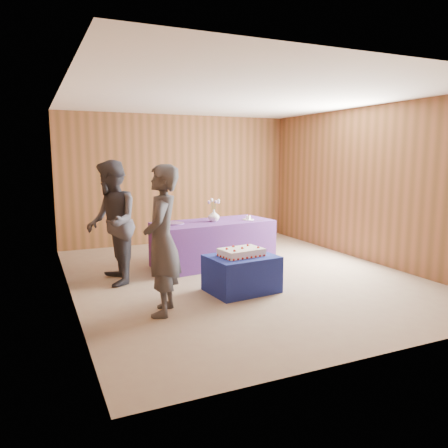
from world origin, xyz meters
TOP-DOWN VIEW (x-y plane):
  - ground at (0.00, 0.00)m, footprint 6.00×6.00m
  - room_shell at (0.00, 0.00)m, footprint 5.04×6.04m
  - cake_table at (-0.33, -0.71)m, footprint 0.97×0.79m
  - serving_table at (-0.11, 0.82)m, footprint 2.09×1.11m
  - sheet_cake at (-0.34, -0.71)m, footprint 0.64×0.48m
  - vase at (-0.10, 0.81)m, footprint 0.21×0.21m
  - flower_spray at (-0.10, 0.81)m, footprint 0.22×0.22m
  - platter at (-0.80, 0.83)m, footprint 0.41×0.41m
  - plate at (0.52, 0.74)m, footprint 0.26×0.26m
  - cake_slice at (0.52, 0.74)m, footprint 0.10×0.10m
  - knife at (0.59, 0.56)m, footprint 0.26×0.05m
  - guest_left at (-1.56, -1.10)m, footprint 0.65×0.76m
  - guest_right at (-1.88, 0.37)m, footprint 0.73×0.91m

SIDE VIEW (x-z plane):
  - ground at x=0.00m, z-range 0.00..0.00m
  - cake_table at x=-0.33m, z-range 0.00..0.50m
  - serving_table at x=-0.11m, z-range 0.00..0.75m
  - sheet_cake at x=-0.34m, z-range 0.48..0.62m
  - knife at x=0.59m, z-range 0.75..0.75m
  - plate at x=0.52m, z-range 0.75..0.76m
  - platter at x=-0.80m, z-range 0.75..0.77m
  - cake_slice at x=0.52m, z-range 0.75..0.84m
  - vase at x=-0.10m, z-range 0.75..0.95m
  - guest_left at x=-1.56m, z-range 0.00..1.76m
  - guest_right at x=-1.88m, z-range 0.00..1.80m
  - flower_spray at x=-0.10m, z-range 1.01..1.18m
  - room_shell at x=0.00m, z-range 0.44..3.16m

